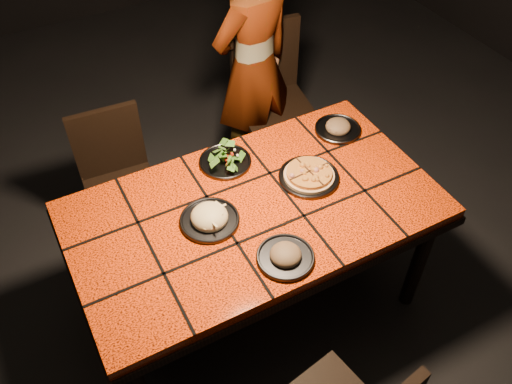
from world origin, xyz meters
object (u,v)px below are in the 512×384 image
dining_table (255,218)px  plate_pizza (309,176)px  plate_pasta (209,218)px  chair_far_left (117,172)px  diner (254,68)px  chair_far_right (270,89)px

dining_table → plate_pizza: (0.30, 0.04, 0.10)m
plate_pizza → plate_pasta: 0.51m
chair_far_left → plate_pizza: chair_far_left is taller
chair_far_left → plate_pasta: (0.21, -0.79, 0.30)m
dining_table → plate_pizza: plate_pizza is taller
dining_table → diner: diner is taller
plate_pasta → diner: bearing=52.9°
chair_far_right → plate_pasta: bearing=-122.0°
chair_far_right → plate_pasta: (-0.84, -0.98, 0.23)m
plate_pizza → plate_pasta: size_ratio=1.09×
chair_far_right → diner: 0.26m
dining_table → chair_far_left: (-0.42, 0.80, -0.20)m
chair_far_left → plate_pasta: 0.87m
chair_far_right → diner: size_ratio=0.62×
diner → chair_far_right: bearing=-176.9°
plate_pizza → chair_far_left: bearing=133.3°
chair_far_left → chair_far_right: 1.07m
diner → plate_pasta: (-0.71, -0.94, 0.01)m
diner → dining_table: bearing=49.1°
diner → plate_pizza: 0.93m
diner → plate_pizza: diner is taller
diner → chair_far_left: bearing=-3.9°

